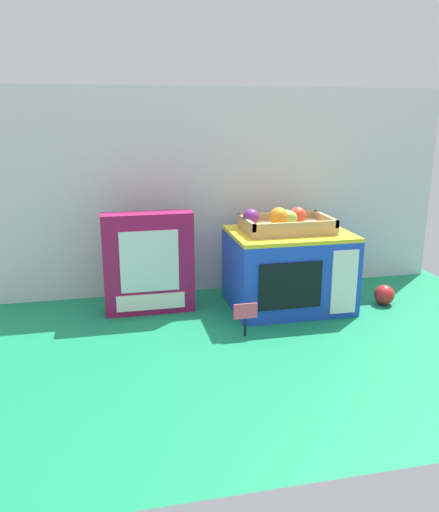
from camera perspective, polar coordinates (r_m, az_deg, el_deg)
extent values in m
plane|color=#147A4C|center=(1.73, 2.20, -5.65)|extent=(1.70, 1.70, 0.00)
cube|color=silver|center=(1.84, 0.60, 7.10)|extent=(1.61, 0.03, 0.71)
cube|color=blue|center=(1.72, 7.54, -1.62)|extent=(0.38, 0.29, 0.24)
cube|color=yellow|center=(1.69, 7.69, 2.50)|extent=(0.38, 0.29, 0.01)
cube|color=black|center=(1.57, 7.82, -3.29)|extent=(0.20, 0.01, 0.15)
cube|color=white|center=(1.64, 13.57, -2.80)|extent=(0.08, 0.01, 0.20)
cube|color=tan|center=(1.69, 7.37, 3.10)|extent=(0.28, 0.18, 0.02)
cube|color=tan|center=(1.60, 8.43, 3.28)|extent=(0.28, 0.01, 0.02)
cube|color=tan|center=(1.76, 6.46, 4.44)|extent=(0.28, 0.01, 0.02)
cube|color=tan|center=(1.64, 2.98, 3.71)|extent=(0.01, 0.18, 0.02)
cube|color=tan|center=(1.73, 11.59, 4.03)|extent=(0.01, 0.18, 0.02)
sphere|color=#72287F|center=(1.66, 3.49, 4.31)|extent=(0.05, 0.05, 0.05)
ellipsoid|color=#9EC647|center=(1.66, 7.18, 4.21)|extent=(0.10, 0.08, 0.05)
sphere|color=#E04228|center=(1.69, 8.61, 4.43)|extent=(0.06, 0.06, 0.06)
sphere|color=orange|center=(1.65, 6.54, 4.31)|extent=(0.06, 0.06, 0.06)
cube|color=#99144C|center=(1.66, -7.82, -0.78)|extent=(0.28, 0.08, 0.33)
cube|color=silver|center=(1.62, -7.72, -0.61)|extent=(0.18, 0.00, 0.20)
cube|color=white|center=(1.66, -7.55, -5.03)|extent=(0.22, 0.00, 0.05)
cylinder|color=black|center=(1.51, 2.84, -7.81)|extent=(0.01, 0.01, 0.06)
cube|color=#F44C6B|center=(1.49, 2.88, -6.07)|extent=(0.07, 0.00, 0.05)
sphere|color=red|center=(1.83, 17.68, -4.09)|extent=(0.07, 0.07, 0.07)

